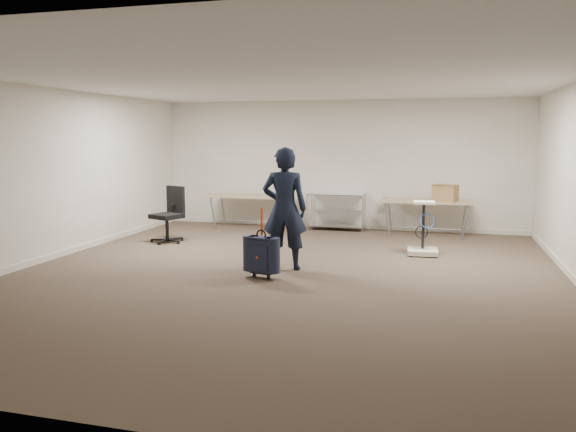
% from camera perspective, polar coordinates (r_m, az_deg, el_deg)
% --- Properties ---
extents(ground, '(9.00, 9.00, 0.00)m').
position_cam_1_polar(ground, '(8.25, -0.36, -6.04)').
color(ground, '#45342A').
rests_on(ground, ground).
extents(room_shell, '(8.00, 9.00, 9.00)m').
position_cam_1_polar(room_shell, '(9.54, 1.86, -3.80)').
color(room_shell, beige).
rests_on(room_shell, ground).
extents(folding_table_left, '(1.80, 0.75, 0.73)m').
position_cam_1_polar(folding_table_left, '(12.41, -3.94, 1.88)').
color(folding_table_left, tan).
rests_on(folding_table_left, ground).
extents(folding_table_right, '(1.80, 0.75, 0.73)m').
position_cam_1_polar(folding_table_right, '(11.74, 13.88, 1.30)').
color(folding_table_right, tan).
rests_on(folding_table_right, ground).
extents(wire_shelf, '(1.22, 0.47, 0.80)m').
position_cam_1_polar(wire_shelf, '(12.20, 4.92, 0.64)').
color(wire_shelf, silver).
rests_on(wire_shelf, ground).
extents(person, '(0.73, 0.54, 1.86)m').
position_cam_1_polar(person, '(8.47, -0.35, 0.74)').
color(person, black).
rests_on(person, ground).
extents(suitcase, '(0.40, 0.28, 1.01)m').
position_cam_1_polar(suitcase, '(8.02, -2.73, -3.94)').
color(suitcase, black).
rests_on(suitcase, ground).
extents(office_chair, '(0.65, 0.66, 1.07)m').
position_cam_1_polar(office_chair, '(11.02, -12.01, -0.92)').
color(office_chair, black).
rests_on(office_chair, ground).
extents(equipment_cart, '(0.53, 0.53, 0.93)m').
position_cam_1_polar(equipment_cart, '(9.88, 13.55, -2.47)').
color(equipment_cart, white).
rests_on(equipment_cart, ground).
extents(cardboard_box, '(0.53, 0.46, 0.33)m').
position_cam_1_polar(cardboard_box, '(11.63, 15.69, 2.26)').
color(cardboard_box, '#9B6B48').
rests_on(cardboard_box, folding_table_right).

